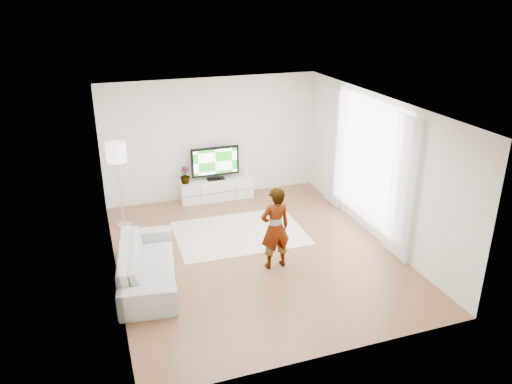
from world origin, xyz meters
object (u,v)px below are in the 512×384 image
object	(u,v)px
rug	(240,233)
player	(275,228)
media_console	(216,189)
television	(215,162)
sofa	(147,264)
floor_lamp	(117,156)

from	to	relation	value
rug	player	xyz separation A→B (m)	(0.20, -1.44, 0.76)
media_console	television	distance (m)	0.66
player	sofa	bearing A→B (deg)	-11.06
player	sofa	xyz separation A→B (m)	(-2.19, 0.26, -0.43)
rug	floor_lamp	size ratio (longest dim) A/B	1.42
sofa	media_console	bearing A→B (deg)	-25.18
television	player	bearing A→B (deg)	-86.93
floor_lamp	media_console	bearing A→B (deg)	19.19
television	sofa	size ratio (longest dim) A/B	0.49
media_console	floor_lamp	bearing A→B (deg)	-160.81
media_console	floor_lamp	world-z (taller)	floor_lamp
floor_lamp	sofa	bearing A→B (deg)	-85.25
television	rug	size ratio (longest dim) A/B	0.44
media_console	television	world-z (taller)	television
television	player	size ratio (longest dim) A/B	0.75
media_console	floor_lamp	distance (m)	2.66
media_console	rug	size ratio (longest dim) A/B	0.66
television	floor_lamp	size ratio (longest dim) A/B	0.62
rug	sofa	xyz separation A→B (m)	(-1.99, -1.19, 0.33)
media_console	floor_lamp	xyz separation A→B (m)	(-2.20, -0.77, 1.29)
television	floor_lamp	bearing A→B (deg)	-160.17
player	rug	bearing A→B (deg)	-86.31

